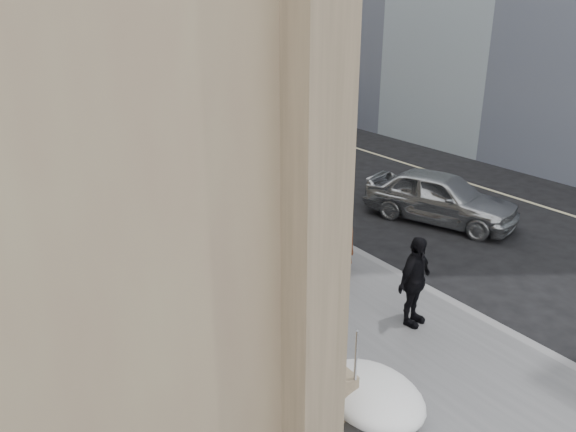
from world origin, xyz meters
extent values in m
plane|color=black|center=(0.00, 0.00, 0.00)|extent=(140.00, 140.00, 0.00)
cube|color=#4E4E51|center=(0.00, 10.00, 0.06)|extent=(5.00, 80.00, 0.12)
cube|color=slate|center=(2.62, 10.00, 0.06)|extent=(0.24, 80.00, 0.12)
cube|color=#BFB78C|center=(10.50, 10.00, 0.01)|extent=(0.15, 70.00, 0.01)
cube|color=#706148|center=(-2.25, 20.00, 0.45)|extent=(1.10, 44.00, 0.90)
cylinder|color=silver|center=(-1.80, 20.00, 1.35)|extent=(0.06, 42.00, 0.06)
cube|color=black|center=(-2.70, 13.00, 4.00)|extent=(0.20, 2.20, 4.50)
cube|color=#706148|center=(15.50, 10.00, 2.00)|extent=(2.00, 80.00, 4.00)
cylinder|color=#2D2D30|center=(2.90, 14.00, 4.00)|extent=(0.18, 0.18, 8.00)
cylinder|color=#2D2D30|center=(2.90, 34.00, 4.00)|extent=(0.18, 0.18, 8.00)
cylinder|color=#2D2D30|center=(3.00, 22.00, 3.00)|extent=(0.20, 0.20, 6.00)
cylinder|color=#2D2D30|center=(1.00, 22.00, 5.80)|extent=(4.00, 0.16, 0.16)
imported|color=black|center=(-0.50, 22.00, 5.30)|extent=(0.18, 0.22, 1.10)
ellipsoid|color=silver|center=(-1.45, 0.00, 0.46)|extent=(1.50, 2.10, 0.68)
ellipsoid|color=silver|center=(-1.40, 4.00, 0.48)|extent=(1.60, 2.20, 0.72)
ellipsoid|color=silver|center=(-1.50, 8.00, 0.44)|extent=(1.40, 2.00, 0.64)
ellipsoid|color=silver|center=(-1.35, 12.00, 0.50)|extent=(1.70, 2.30, 0.76)
ellipsoid|color=silver|center=(-1.45, 16.00, 0.45)|extent=(1.50, 2.10, 0.66)
imported|color=#462615|center=(-1.04, 4.18, 1.25)|extent=(1.24, 2.68, 2.26)
imported|color=black|center=(-1.04, 4.33, 2.04)|extent=(0.63, 0.42, 1.72)
imported|color=#4D2716|center=(0.86, 2.91, 1.05)|extent=(2.05, 2.15, 1.87)
imported|color=black|center=(0.86, 3.06, 1.86)|extent=(1.03, 0.93, 1.72)
imported|color=black|center=(1.14, -0.38, 1.12)|extent=(1.25, 0.78, 1.99)
imported|color=#A4A7AB|center=(6.45, 3.73, 0.82)|extent=(3.45, 5.17, 1.63)
imported|color=slate|center=(10.64, 20.15, 0.69)|extent=(3.12, 5.12, 1.39)
camera|label=1|loc=(-6.80, -7.65, 6.54)|focal=35.00mm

